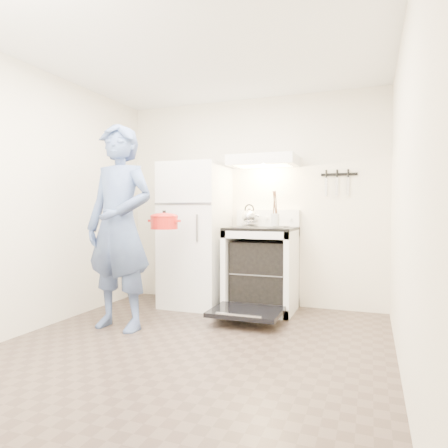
% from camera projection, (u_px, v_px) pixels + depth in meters
% --- Properties ---
extents(floor, '(3.60, 3.60, 0.00)m').
position_uv_depth(floor, '(187.00, 350.00, 3.26)').
color(floor, '#4A3C33').
rests_on(floor, ground).
extents(back_wall, '(3.20, 0.02, 2.50)m').
position_uv_depth(back_wall, '(250.00, 202.00, 4.90)').
color(back_wall, beige).
rests_on(back_wall, ground).
extents(refrigerator, '(0.70, 0.70, 1.70)m').
position_uv_depth(refrigerator, '(196.00, 235.00, 4.79)').
color(refrigerator, white).
rests_on(refrigerator, floor).
extents(stove_body, '(0.76, 0.65, 0.92)m').
position_uv_depth(stove_body, '(261.00, 270.00, 4.54)').
color(stove_body, white).
rests_on(stove_body, floor).
extents(cooktop, '(0.76, 0.65, 0.03)m').
position_uv_depth(cooktop, '(262.00, 229.00, 4.53)').
color(cooktop, black).
rests_on(cooktop, stove_body).
extents(backsplash, '(0.76, 0.07, 0.20)m').
position_uv_depth(backsplash, '(268.00, 218.00, 4.79)').
color(backsplash, white).
rests_on(backsplash, cooktop).
extents(oven_door, '(0.70, 0.54, 0.04)m').
position_uv_depth(oven_door, '(246.00, 312.00, 4.00)').
color(oven_door, black).
rests_on(oven_door, floor).
extents(oven_rack, '(0.60, 0.52, 0.01)m').
position_uv_depth(oven_rack, '(261.00, 272.00, 4.55)').
color(oven_rack, slate).
rests_on(oven_rack, stove_body).
extents(range_hood, '(0.76, 0.50, 0.12)m').
position_uv_depth(range_hood, '(263.00, 161.00, 4.57)').
color(range_hood, white).
rests_on(range_hood, back_wall).
extents(knife_strip, '(0.40, 0.02, 0.03)m').
position_uv_depth(knife_strip, '(339.00, 174.00, 4.51)').
color(knife_strip, black).
rests_on(knife_strip, back_wall).
extents(pizza_stone, '(0.35, 0.35, 0.02)m').
position_uv_depth(pizza_stone, '(257.00, 271.00, 4.53)').
color(pizza_stone, '#936E50').
rests_on(pizza_stone, oven_rack).
extents(tea_kettle, '(0.22, 0.18, 0.26)m').
position_uv_depth(tea_kettle, '(249.00, 215.00, 4.75)').
color(tea_kettle, silver).
rests_on(tea_kettle, cooktop).
extents(utensil_jar, '(0.11, 0.11, 0.13)m').
position_uv_depth(utensil_jar, '(275.00, 220.00, 4.22)').
color(utensil_jar, silver).
rests_on(utensil_jar, cooktop).
extents(person, '(0.74, 0.51, 1.97)m').
position_uv_depth(person, '(119.00, 227.00, 3.83)').
color(person, navy).
rests_on(person, floor).
extents(dutch_oven, '(0.35, 0.28, 0.23)m').
position_uv_depth(dutch_oven, '(164.00, 223.00, 4.11)').
color(dutch_oven, red).
rests_on(dutch_oven, person).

